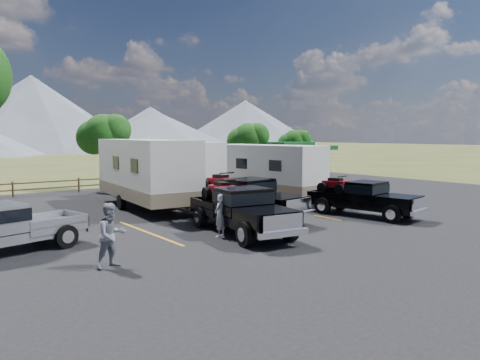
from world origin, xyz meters
TOP-DOWN VIEW (x-y plane):
  - ground at (0.00, 0.00)m, footprint 320.00×320.00m
  - asphalt_lot at (0.00, 3.00)m, footprint 44.00×34.00m
  - stall_lines at (0.00, 4.00)m, footprint 12.12×5.50m
  - tree_ne_a at (8.97, 17.01)m, footprint 3.11×2.92m
  - tree_ne_b at (14.98, 18.01)m, footprint 2.77×2.59m
  - tree_north at (-2.03, 19.02)m, footprint 3.46×3.24m
  - rail_fence at (2.00, 18.50)m, footprint 36.12×0.12m
  - pavilion at (13.00, 17.00)m, footprint 6.20×6.20m
  - rig_left at (-3.19, 1.79)m, footprint 2.77×6.16m
  - rig_center at (-1.16, 4.12)m, footprint 2.77×6.33m
  - rig_right at (3.73, 1.48)m, footprint 2.65×5.65m
  - trailer_left at (-3.40, 9.56)m, footprint 3.39×10.24m
  - trailer_center at (-1.27, 11.74)m, footprint 3.88×9.78m
  - trailer_right at (3.57, 8.40)m, footprint 3.29×9.27m
  - pickup_silver at (-11.13, 3.82)m, footprint 5.65×2.90m
  - person_a at (-4.18, 1.71)m, footprint 0.70×0.62m
  - person_b at (-8.93, 0.25)m, footprint 1.00×0.84m

SIDE VIEW (x-z plane):
  - ground at x=0.00m, z-range 0.00..0.00m
  - asphalt_lot at x=0.00m, z-range 0.00..0.04m
  - stall_lines at x=0.00m, z-range 0.04..0.05m
  - rail_fence at x=2.00m, z-range 0.11..1.11m
  - person_a at x=-4.18m, z-range 0.04..1.65m
  - pickup_silver at x=-11.13m, z-range 0.07..1.69m
  - rig_right at x=3.73m, z-range 0.01..1.82m
  - person_b at x=-8.93m, z-range 0.04..1.91m
  - rig_left at x=-3.19m, z-range 0.00..1.99m
  - rig_center at x=-1.16m, z-range 0.00..2.05m
  - trailer_right at x=3.57m, z-range 0.11..3.32m
  - trailer_center at x=-1.27m, z-range 0.12..3.50m
  - trailer_left at x=-3.40m, z-range 0.12..3.67m
  - pavilion at x=13.00m, z-range 1.18..4.40m
  - tree_ne_b at x=14.98m, z-range 0.99..5.26m
  - tree_ne_a at x=8.97m, z-range 1.10..5.86m
  - tree_north at x=-2.03m, z-range 1.21..6.46m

